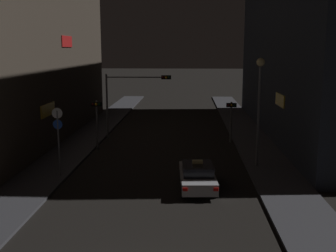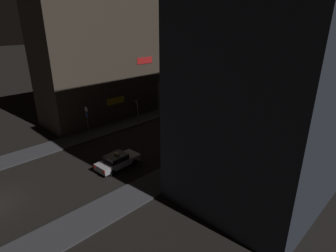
% 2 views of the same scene
% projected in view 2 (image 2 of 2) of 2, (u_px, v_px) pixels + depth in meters
% --- Properties ---
extents(sidewalk_left, '(3.07, 55.57, 0.14)m').
position_uv_depth(sidewalk_left, '(164.00, 112.00, 43.05)').
color(sidewalk_left, '#424247').
rests_on(sidewalk_left, ground_plane).
extents(sidewalk_right, '(3.07, 55.57, 0.14)m').
position_uv_depth(sidewalk_right, '(242.00, 136.00, 34.02)').
color(sidewalk_right, '#424247').
rests_on(sidewalk_right, ground_plane).
extents(building_facade_left, '(7.02, 27.28, 17.50)m').
position_uv_depth(building_facade_left, '(129.00, 53.00, 41.61)').
color(building_facade_left, '#473D33').
rests_on(building_facade_left, ground_plane).
extents(building_facade_right, '(10.30, 30.95, 20.88)m').
position_uv_depth(building_facade_right, '(315.00, 55.00, 25.91)').
color(building_facade_right, '#282D38').
rests_on(building_facade_right, ground_plane).
extents(taxi, '(2.03, 4.54, 1.62)m').
position_uv_depth(taxi, '(118.00, 161.00, 26.74)').
color(taxi, '#B7B7BC').
rests_on(taxi, ground_plane).
extents(traffic_light_overhead, '(5.43, 0.42, 5.41)m').
position_uv_depth(traffic_light_overhead, '(169.00, 95.00, 37.24)').
color(traffic_light_overhead, slate).
rests_on(traffic_light_overhead, ground_plane).
extents(traffic_light_left_kerb, '(0.80, 0.42, 3.69)m').
position_uv_depth(traffic_light_left_kerb, '(137.00, 107.00, 36.51)').
color(traffic_light_left_kerb, slate).
rests_on(traffic_light_left_kerb, ground_plane).
extents(traffic_light_right_kerb, '(0.80, 0.42, 3.29)m').
position_uv_depth(traffic_light_right_kerb, '(213.00, 123.00, 31.81)').
color(traffic_light_right_kerb, slate).
rests_on(traffic_light_right_kerb, ground_plane).
extents(sign_pole_left, '(0.61, 0.10, 4.01)m').
position_uv_depth(sign_pole_left, '(87.00, 120.00, 32.32)').
color(sign_pole_left, slate).
rests_on(sign_pole_left, sidewalk_left).
extents(street_lamp_near_block, '(0.53, 0.53, 6.78)m').
position_uv_depth(street_lamp_near_block, '(177.00, 120.00, 25.52)').
color(street_lamp_near_block, slate).
rests_on(street_lamp_near_block, sidewalk_right).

